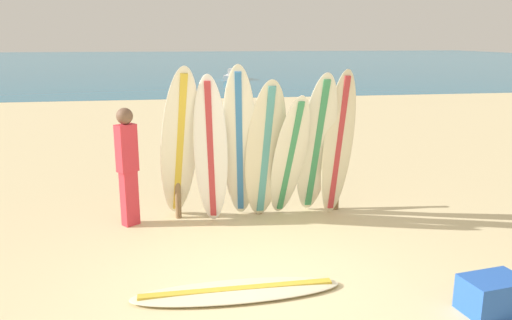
# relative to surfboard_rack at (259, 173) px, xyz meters

# --- Properties ---
(ground_plane) EXTENTS (120.00, 120.00, 0.00)m
(ground_plane) POSITION_rel_surfboard_rack_xyz_m (-0.41, -2.55, -0.65)
(ground_plane) COLOR beige
(ocean_water) EXTENTS (120.00, 80.00, 0.01)m
(ocean_water) POSITION_rel_surfboard_rack_xyz_m (-0.41, 55.45, -0.65)
(ocean_water) COLOR #196B93
(ocean_water) RESTS_ON ground
(surfboard_rack) EXTENTS (2.58, 0.09, 1.02)m
(surfboard_rack) POSITION_rel_surfboard_rack_xyz_m (0.00, 0.00, 0.00)
(surfboard_rack) COLOR olive
(surfboard_rack) RESTS_ON ground
(surfboard_leaning_far_left) EXTENTS (0.71, 1.19, 2.34)m
(surfboard_leaning_far_left) POSITION_rel_surfboard_rack_xyz_m (-1.20, -0.27, 0.51)
(surfboard_leaning_far_left) COLOR white
(surfboard_leaning_far_left) RESTS_ON ground
(surfboard_leaning_left) EXTENTS (0.57, 0.69, 2.22)m
(surfboard_leaning_left) POSITION_rel_surfboard_rack_xyz_m (-0.77, -0.45, 0.46)
(surfboard_leaning_left) COLOR white
(surfboard_leaning_left) RESTS_ON ground
(surfboard_leaning_center_left) EXTENTS (0.64, 1.05, 2.35)m
(surfboard_leaning_center_left) POSITION_rel_surfboard_rack_xyz_m (-0.35, -0.38, 0.52)
(surfboard_leaning_center_left) COLOR silver
(surfboard_leaning_center_left) RESTS_ON ground
(surfboard_leaning_center) EXTENTS (0.64, 0.80, 2.14)m
(surfboard_leaning_center) POSITION_rel_surfboard_rack_xyz_m (0.02, -0.40, 0.42)
(surfboard_leaning_center) COLOR beige
(surfboard_leaning_center) RESTS_ON ground
(surfboard_leaning_center_right) EXTENTS (0.60, 1.04, 1.94)m
(surfboard_leaning_center_right) POSITION_rel_surfboard_rack_xyz_m (0.36, -0.45, 0.32)
(surfboard_leaning_center_right) COLOR silver
(surfboard_leaning_center_right) RESTS_ON ground
(surfboard_leaning_right) EXTENTS (0.54, 0.93, 2.23)m
(surfboard_leaning_right) POSITION_rel_surfboard_rack_xyz_m (0.79, -0.35, 0.46)
(surfboard_leaning_right) COLOR silver
(surfboard_leaning_right) RESTS_ON ground
(surfboard_leaning_far_right) EXTENTS (0.50, 0.60, 2.26)m
(surfboard_leaning_far_right) POSITION_rel_surfboard_rack_xyz_m (1.10, -0.39, 0.47)
(surfboard_leaning_far_right) COLOR beige
(surfboard_leaning_far_right) RESTS_ON ground
(surfboard_lying_on_sand) EXTENTS (2.26, 0.57, 0.08)m
(surfboard_lying_on_sand) POSITION_rel_surfboard_rack_xyz_m (-0.67, -2.49, -0.62)
(surfboard_lying_on_sand) COLOR beige
(surfboard_lying_on_sand) RESTS_ON ground
(beachgoer_standing) EXTENTS (0.33, 0.31, 1.72)m
(beachgoer_standing) POSITION_rel_surfboard_rack_xyz_m (-1.94, -0.17, 0.29)
(beachgoer_standing) COLOR #D8333F
(beachgoer_standing) RESTS_ON ground
(small_boat_offshore) EXTENTS (1.67, 2.86, 0.71)m
(small_boat_offshore) POSITION_rel_surfboard_rack_xyz_m (2.81, 25.56, -0.40)
(small_boat_offshore) COLOR silver
(small_boat_offshore) RESTS_ON ocean_water
(cooler_box) EXTENTS (0.65, 0.48, 0.36)m
(cooler_box) POSITION_rel_surfboard_rack_xyz_m (1.79, -3.25, -0.47)
(cooler_box) COLOR blue
(cooler_box) RESTS_ON ground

